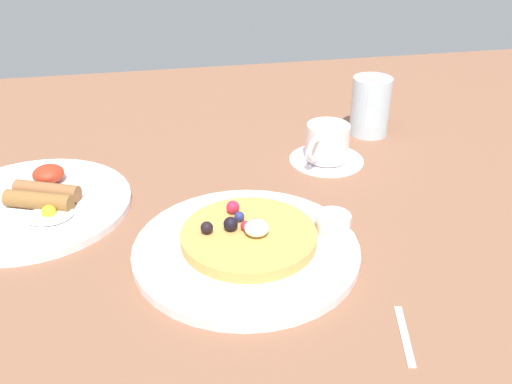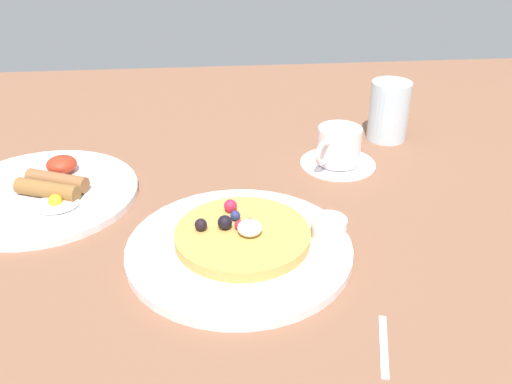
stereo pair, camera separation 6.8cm
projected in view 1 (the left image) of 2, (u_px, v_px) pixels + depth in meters
name	position (u px, v px, depth m)	size (l,w,h in m)	color
ground_plane	(229.00, 246.00, 0.75)	(2.02, 1.50, 0.03)	brown
pancake_plate	(246.00, 250.00, 0.70)	(0.28, 0.28, 0.01)	white
pancake_with_berries	(248.00, 235.00, 0.71)	(0.17, 0.17, 0.03)	tan
syrup_ramekin	(333.00, 223.00, 0.72)	(0.05, 0.05, 0.03)	white
breakfast_plate	(32.00, 206.00, 0.80)	(0.28, 0.28, 0.01)	white
fried_breakfast	(45.00, 192.00, 0.80)	(0.11, 0.16, 0.03)	brown
coffee_saucer	(326.00, 159.00, 0.93)	(0.12, 0.12, 0.01)	white
coffee_cup	(327.00, 141.00, 0.92)	(0.08, 0.08, 0.06)	white
teaspoon	(415.00, 377.00, 0.53)	(0.05, 0.14, 0.01)	silver
water_glass	(370.00, 106.00, 1.01)	(0.07, 0.07, 0.10)	silver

